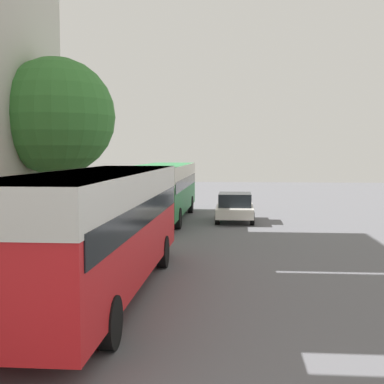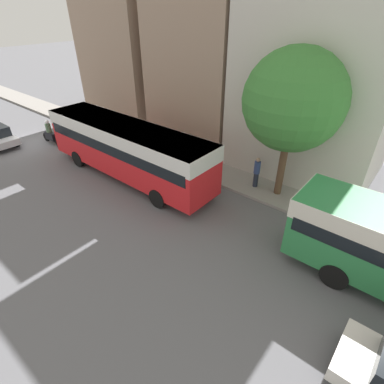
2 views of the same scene
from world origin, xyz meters
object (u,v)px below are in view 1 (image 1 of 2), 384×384
(car_far_curb, at_px, (235,207))
(pedestrian_near_curb, at_px, (50,221))
(bus_following, at_px, (164,184))
(bus_lead, at_px, (98,216))

(car_far_curb, xyz_separation_m, pedestrian_near_curb, (-6.80, -8.34, 0.26))
(bus_following, height_order, pedestrian_near_curb, bus_following)
(bus_lead, bearing_deg, pedestrian_near_curb, 118.94)
(bus_lead, distance_m, pedestrian_near_curb, 7.29)
(bus_lead, relative_size, pedestrian_near_curb, 6.63)
(bus_lead, height_order, pedestrian_near_curb, bus_lead)
(bus_lead, bearing_deg, bus_following, 91.73)
(bus_lead, distance_m, car_far_curb, 15.08)
(bus_lead, height_order, car_far_curb, bus_lead)
(bus_following, relative_size, car_far_curb, 2.77)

